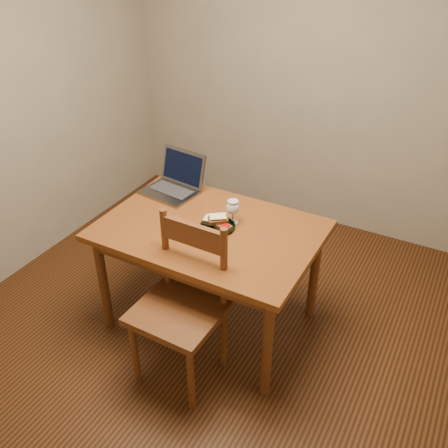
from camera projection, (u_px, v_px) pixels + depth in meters
The scene contains 11 objects.
floor at pixel (214, 322), 3.38m from camera, with size 3.20×3.20×0.02m, color black.
back_wall at pixel (314, 70), 3.86m from camera, with size 3.20×0.02×2.60m, color gray.
left_wall at pixel (2, 96), 3.32m from camera, with size 0.02×3.20×2.60m, color gray.
table at pixel (210, 239), 3.04m from camera, with size 1.30×0.90×0.74m.
chair at pixel (180, 301), 2.74m from camera, with size 0.48×0.46×0.50m.
plate at pixel (218, 226), 2.99m from camera, with size 0.21×0.21×0.02m, color black.
sandwich_cheese at pixel (213, 220), 3.00m from camera, with size 0.12×0.07×0.04m, color #381E0C, non-canonical shape.
sandwich_tomato at pixel (223, 225), 2.95m from camera, with size 0.11×0.06×0.03m, color #381E0C, non-canonical shape.
sandwich_top at pixel (218, 219), 2.97m from camera, with size 0.11×0.07×0.04m, color #381E0C, non-canonical shape.
milk_glass at pixel (233, 212), 3.00m from camera, with size 0.08×0.08×0.16m, color white, non-canonical shape.
laptop at pixel (175, 181), 3.36m from camera, with size 0.39×0.36×0.26m.
Camera 1 is at (1.25, -2.15, 2.38)m, focal length 40.00 mm.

